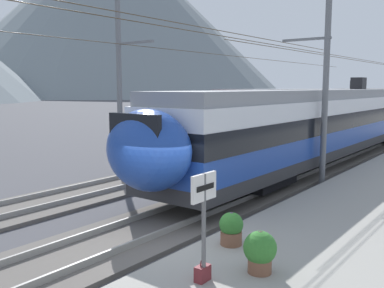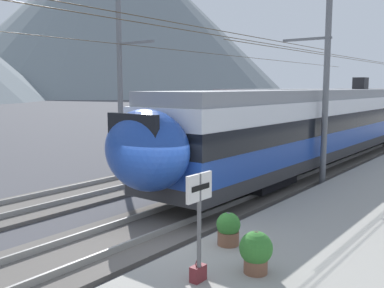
{
  "view_description": "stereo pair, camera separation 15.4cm",
  "coord_description": "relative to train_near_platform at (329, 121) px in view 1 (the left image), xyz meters",
  "views": [
    {
      "loc": [
        -7.73,
        -6.73,
        3.98
      ],
      "look_at": [
        5.61,
        3.47,
        1.76
      ],
      "focal_mm": 40.35,
      "sensor_mm": 36.0,
      "label": 1
    },
    {
      "loc": [
        -7.64,
        -6.85,
        3.98
      ],
      "look_at": [
        5.61,
        3.47,
        1.76
      ],
      "focal_mm": 40.35,
      "sensor_mm": 36.0,
      "label": 2
    }
  ],
  "objects": [
    {
      "name": "catenary_mast_mid",
      "position": [
        -5.42,
        -1.61,
        1.83
      ],
      "size": [
        45.67,
        2.04,
        7.77
      ],
      "color": "slate",
      "rests_on": "ground"
    },
    {
      "name": "mountain_right_ridge",
      "position": [
        124.24,
        153.11,
        38.03
      ],
      "size": [
        165.63,
        165.63,
        80.51
      ],
      "primitive_type": "cone",
      "color": "slate",
      "rests_on": "ground"
    },
    {
      "name": "potted_plant_by_shelter",
      "position": [
        -14.17,
        -2.9,
        -1.44
      ],
      "size": [
        0.55,
        0.55,
        0.76
      ],
      "color": "brown",
      "rests_on": "platform_slab"
    },
    {
      "name": "track_near",
      "position": [
        -14.54,
        0.0,
        -2.16
      ],
      "size": [
        120.0,
        3.0,
        0.28
      ],
      "color": "#5B5651",
      "rests_on": "ground"
    },
    {
      "name": "ground_plane",
      "position": [
        -14.54,
        -1.24,
        -2.23
      ],
      "size": [
        400.0,
        400.0,
        0.0
      ],
      "primitive_type": "plane",
      "color": "#424247"
    },
    {
      "name": "catenary_mast_far_side",
      "position": [
        -8.63,
        6.46,
        2.0
      ],
      "size": [
        45.67,
        2.25,
        8.14
      ],
      "color": "slate",
      "rests_on": "ground"
    },
    {
      "name": "track_far",
      "position": [
        -14.54,
        4.65,
        -2.16
      ],
      "size": [
        120.0,
        3.0,
        0.28
      ],
      "color": "#5B5651",
      "rests_on": "ground"
    },
    {
      "name": "train_far_track",
      "position": [
        13.87,
        4.65,
        0.01
      ],
      "size": [
        35.07,
        2.94,
        4.27
      ],
      "color": "#2D2D30",
      "rests_on": "track_far"
    },
    {
      "name": "potted_plant_platform_edge",
      "position": [
        -15.11,
        -4.15,
        -1.38
      ],
      "size": [
        0.65,
        0.65,
        0.83
      ],
      "color": "brown",
      "rests_on": "platform_slab"
    },
    {
      "name": "train_near_platform",
      "position": [
        0.0,
        0.0,
        0.0
      ],
      "size": [
        29.15,
        2.96,
        4.27
      ],
      "color": "#2D2D30",
      "rests_on": "track_near"
    },
    {
      "name": "handbag_near_sign",
      "position": [
        -16.08,
        -3.49,
        -1.69
      ],
      "size": [
        0.32,
        0.18,
        0.43
      ],
      "color": "maroon",
      "rests_on": "platform_slab"
    },
    {
      "name": "platform_sign",
      "position": [
        -16.11,
        -3.53,
        -0.33
      ],
      "size": [
        0.7,
        0.08,
        2.05
      ],
      "color": "#59595B",
      "rests_on": "platform_slab"
    }
  ]
}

